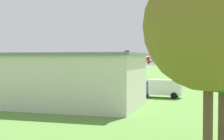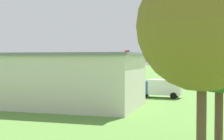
{
  "view_description": "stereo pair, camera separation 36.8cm",
  "coord_description": "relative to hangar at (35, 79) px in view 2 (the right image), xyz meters",
  "views": [
    {
      "loc": [
        -26.54,
        65.24,
        6.0
      ],
      "look_at": [
        -6.28,
        7.26,
        3.78
      ],
      "focal_mm": 53.53,
      "sensor_mm": 36.0,
      "label": 1
    },
    {
      "loc": [
        -26.89,
        65.11,
        6.0
      ],
      "look_at": [
        -6.28,
        7.26,
        3.78
      ],
      "focal_mm": 53.53,
      "sensor_mm": 36.0,
      "label": 2
    }
  ],
  "objects": [
    {
      "name": "biplane",
      "position": [
        -4.94,
        -32.3,
        2.36
      ],
      "size": [
        7.77,
        7.5,
        3.77
      ],
      "color": "#B21E1E"
    },
    {
      "name": "truck_flatbed_blue",
      "position": [
        -13.22,
        -13.3,
        -1.77
      ],
      "size": [
        7.07,
        2.64,
        2.74
      ],
      "color": "#2D4C8C",
      "rests_on": "ground_plane"
    },
    {
      "name": "car_grey",
      "position": [
        13.7,
        -11.92,
        -2.51
      ],
      "size": [
        2.5,
        4.29,
        1.53
      ],
      "color": "slate",
      "rests_on": "ground_plane"
    },
    {
      "name": "tree_near_perimeter_road",
      "position": [
        -22.77,
        13.9,
        3.14
      ],
      "size": [
        5.51,
        5.51,
        9.24
      ],
      "color": "brown",
      "rests_on": "ground_plane"
    },
    {
      "name": "ground_plane",
      "position": [
        3.44,
        -28.6,
        -3.31
      ],
      "size": [
        400.0,
        400.0,
        0.0
      ],
      "primitive_type": "plane",
      "color": "#568438"
    },
    {
      "name": "hangar",
      "position": [
        0.0,
        0.0,
        0.0
      ],
      "size": [
        27.64,
        12.92,
        6.6
      ],
      "color": "beige",
      "rests_on": "ground_plane"
    },
    {
      "name": "person_at_fence_line",
      "position": [
        7.37,
        -16.09,
        -2.43
      ],
      "size": [
        0.42,
        0.42,
        1.76
      ],
      "color": "orange",
      "rests_on": "ground_plane"
    },
    {
      "name": "person_near_hangar_door",
      "position": [
        -1.05,
        -15.06,
        -2.51
      ],
      "size": [
        0.54,
        0.54,
        1.61
      ],
      "color": "#72338C",
      "rests_on": "ground_plane"
    },
    {
      "name": "person_crossing_taxiway",
      "position": [
        4.13,
        -15.94,
        -2.5
      ],
      "size": [
        0.53,
        0.53,
        1.62
      ],
      "color": "#33723F",
      "rests_on": "ground_plane"
    },
    {
      "name": "tree_behind_hangar_right",
      "position": [
        -22.31,
        21.98,
        4.03
      ],
      "size": [
        5.58,
        5.58,
        10.15
      ],
      "color": "brown",
      "rests_on": "ground_plane"
    }
  ]
}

